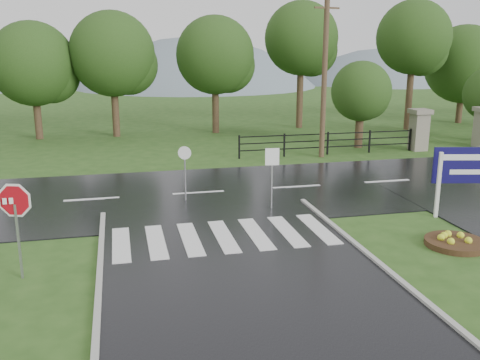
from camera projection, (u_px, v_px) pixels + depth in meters
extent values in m
plane|color=#294C19|center=(270.00, 319.00, 11.26)|extent=(120.00, 120.00, 0.00)
cube|color=black|center=(198.00, 194.00, 20.70)|extent=(90.00, 8.00, 0.04)
cube|color=silver|center=(121.00, 244.00, 15.31)|extent=(0.50, 2.80, 0.02)
cube|color=silver|center=(156.00, 241.00, 15.53)|extent=(0.50, 2.80, 0.02)
cube|color=silver|center=(190.00, 239.00, 15.75)|extent=(0.50, 2.80, 0.02)
cube|color=silver|center=(224.00, 236.00, 15.96)|extent=(0.50, 2.80, 0.02)
cube|color=silver|center=(256.00, 233.00, 16.18)|extent=(0.50, 2.80, 0.02)
cube|color=silver|center=(287.00, 231.00, 16.40)|extent=(0.50, 2.80, 0.02)
cube|color=silver|center=(318.00, 228.00, 16.62)|extent=(0.50, 2.80, 0.02)
cube|color=gray|center=(419.00, 132.00, 28.95)|extent=(0.80, 0.80, 2.00)
cube|color=#6B6659|center=(420.00, 111.00, 28.67)|extent=(1.00, 1.00, 0.24)
cube|color=black|center=(328.00, 147.00, 27.96)|extent=(9.50, 0.05, 0.05)
cube|color=black|center=(328.00, 140.00, 27.87)|extent=(9.50, 0.05, 0.05)
cube|color=black|center=(328.00, 134.00, 27.78)|extent=(9.50, 0.05, 0.05)
cube|color=black|center=(239.00, 147.00, 26.87)|extent=(0.08, 0.08, 1.20)
cube|color=black|center=(410.00, 140.00, 28.94)|extent=(0.08, 0.08, 1.20)
sphere|color=slate|center=(198.00, 204.00, 78.64)|extent=(48.00, 48.00, 48.00)
sphere|color=slate|center=(374.00, 166.00, 83.68)|extent=(36.00, 36.00, 36.00)
cube|color=#939399|center=(19.00, 242.00, 13.01)|extent=(0.06, 0.06, 1.91)
cylinder|color=white|center=(14.00, 200.00, 12.76)|extent=(1.09, 0.38, 1.15)
cylinder|color=#A90B17|center=(14.00, 201.00, 12.75)|extent=(0.95, 0.35, 1.00)
cube|color=silver|center=(438.00, 185.00, 17.64)|extent=(0.13, 0.13, 2.22)
cube|color=#0F0B48|center=(473.00, 165.00, 17.75)|extent=(2.62, 0.64, 1.22)
cube|color=white|center=(474.00, 157.00, 17.65)|extent=(2.06, 0.46, 0.20)
cube|color=white|center=(473.00, 172.00, 17.78)|extent=(1.52, 0.34, 0.17)
cylinder|color=#332111|center=(455.00, 243.00, 15.33)|extent=(1.72, 1.72, 0.17)
cube|color=#939399|center=(272.00, 181.00, 18.49)|extent=(0.04, 0.04, 2.05)
cube|color=white|center=(272.00, 157.00, 18.25)|extent=(0.49, 0.07, 0.59)
cylinder|color=#939399|center=(185.00, 176.00, 19.44)|extent=(0.06, 0.06, 1.93)
cylinder|color=white|center=(185.00, 153.00, 19.21)|extent=(0.46, 0.17, 0.48)
cylinder|color=#473523|center=(324.00, 79.00, 26.49)|extent=(0.26, 0.26, 7.94)
cube|color=brown|center=(327.00, 8.00, 25.66)|extent=(1.40, 0.38, 0.09)
cylinder|color=#3D2B1C|center=(359.00, 124.00, 29.68)|extent=(0.42, 0.42, 2.61)
sphere|color=#1D3A12|center=(361.00, 91.00, 29.23)|extent=(3.29, 3.29, 3.29)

